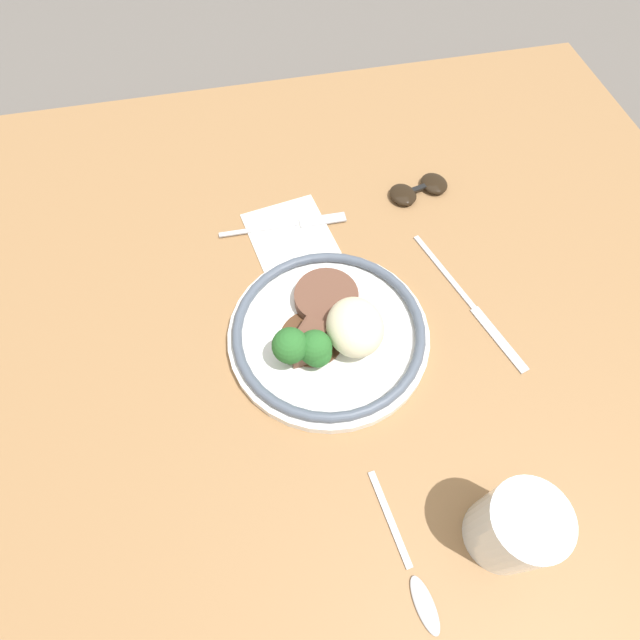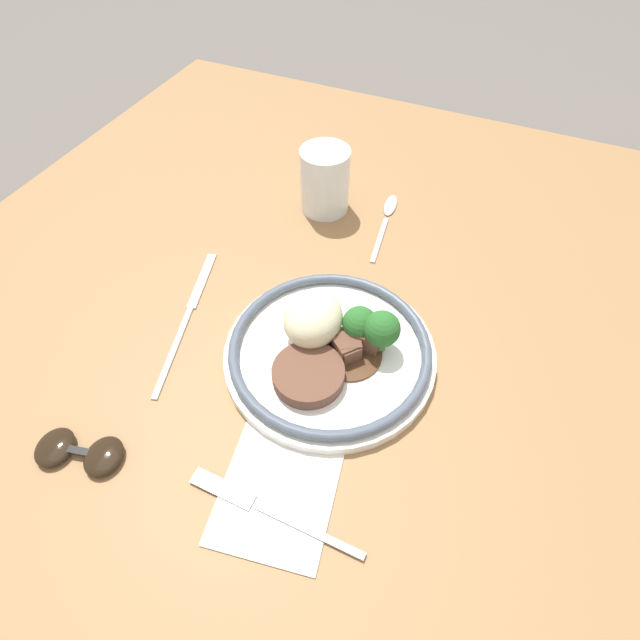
{
  "view_description": "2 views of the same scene",
  "coord_description": "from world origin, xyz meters",
  "px_view_note": "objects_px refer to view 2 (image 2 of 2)",
  "views": [
    {
      "loc": [
        0.24,
        -0.06,
        0.57
      ],
      "look_at": [
        -0.06,
        -0.0,
        0.07
      ],
      "focal_mm": 28.0,
      "sensor_mm": 36.0,
      "label": 1
    },
    {
      "loc": [
        -0.35,
        -0.12,
        0.51
      ],
      "look_at": [
        -0.02,
        0.03,
        0.07
      ],
      "focal_mm": 28.0,
      "sensor_mm": 36.0,
      "label": 2
    }
  ],
  "objects_px": {
    "plate": "(331,345)",
    "spoon": "(388,213)",
    "knife": "(189,313)",
    "fork": "(258,506)",
    "juice_glass": "(325,184)",
    "sunglasses": "(79,452)"
  },
  "relations": [
    {
      "from": "juice_glass",
      "to": "knife",
      "type": "xyz_separation_m",
      "value": [
        -0.26,
        0.07,
        -0.04
      ]
    },
    {
      "from": "plate",
      "to": "fork",
      "type": "xyz_separation_m",
      "value": [
        -0.19,
        -0.01,
        -0.02
      ]
    },
    {
      "from": "knife",
      "to": "sunglasses",
      "type": "xyz_separation_m",
      "value": [
        -0.2,
        -0.0,
        0.01
      ]
    },
    {
      "from": "spoon",
      "to": "juice_glass",
      "type": "bearing_deg",
      "value": 95.93
    },
    {
      "from": "plate",
      "to": "knife",
      "type": "distance_m",
      "value": 0.19
    },
    {
      "from": "juice_glass",
      "to": "knife",
      "type": "bearing_deg",
      "value": 165.07
    },
    {
      "from": "plate",
      "to": "juice_glass",
      "type": "bearing_deg",
      "value": 24.98
    },
    {
      "from": "plate",
      "to": "fork",
      "type": "height_order",
      "value": "plate"
    },
    {
      "from": "plate",
      "to": "fork",
      "type": "bearing_deg",
      "value": -178.23
    },
    {
      "from": "juice_glass",
      "to": "sunglasses",
      "type": "height_order",
      "value": "juice_glass"
    },
    {
      "from": "fork",
      "to": "knife",
      "type": "relative_size",
      "value": 0.8
    },
    {
      "from": "knife",
      "to": "sunglasses",
      "type": "height_order",
      "value": "sunglasses"
    },
    {
      "from": "juice_glass",
      "to": "fork",
      "type": "bearing_deg",
      "value": -164.41
    },
    {
      "from": "plate",
      "to": "spoon",
      "type": "relative_size",
      "value": 1.56
    },
    {
      "from": "juice_glass",
      "to": "spoon",
      "type": "distance_m",
      "value": 0.1
    },
    {
      "from": "sunglasses",
      "to": "fork",
      "type": "bearing_deg",
      "value": -95.36
    },
    {
      "from": "juice_glass",
      "to": "spoon",
      "type": "xyz_separation_m",
      "value": [
        0.02,
        -0.09,
        -0.04
      ]
    },
    {
      "from": "spoon",
      "to": "sunglasses",
      "type": "bearing_deg",
      "value": 154.33
    },
    {
      "from": "spoon",
      "to": "sunglasses",
      "type": "distance_m",
      "value": 0.51
    },
    {
      "from": "juice_glass",
      "to": "fork",
      "type": "distance_m",
      "value": 0.45
    },
    {
      "from": "fork",
      "to": "juice_glass",
      "type": "bearing_deg",
      "value": -73.52
    },
    {
      "from": "knife",
      "to": "fork",
      "type": "bearing_deg",
      "value": -148.3
    }
  ]
}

